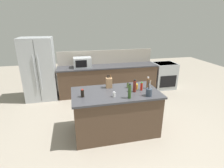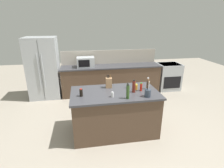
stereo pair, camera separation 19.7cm
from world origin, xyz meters
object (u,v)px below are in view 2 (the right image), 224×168
Objects in this scene: knife_block at (109,83)px; olive_oil_bottle at (128,92)px; utensil_crock at (148,93)px; honey_jar at (136,87)px; refrigerator at (44,68)px; soy_sauce_bottle at (81,93)px; salt_shaker at (112,95)px; vinegar_bottle at (134,86)px; pepper_grinder at (148,84)px; range_oven at (168,76)px; microwave at (86,62)px; spice_jar_oregano at (128,86)px; hot_sauce_bottle at (141,87)px.

knife_block is 0.68m from olive_oil_bottle.
utensil_crock is at bearing -39.52° from knife_block.
olive_oil_bottle is 0.51m from honey_jar.
soy_sauce_bottle is at bearing -64.22° from refrigerator.
vinegar_bottle reaches higher than salt_shaker.
knife_block reaches higher than vinegar_bottle.
olive_oil_bottle is (-0.40, -0.02, 0.06)m from utensil_crock.
utensil_crock is 0.41m from pepper_grinder.
olive_oil_bottle reaches higher than range_oven.
pepper_grinder is at bearing 18.85° from salt_shaker.
knife_block is at bearing 143.05° from vinegar_bottle.
vinegar_bottle is at bearing 18.49° from salt_shaker.
knife_block is (0.44, -1.92, -0.04)m from microwave.
refrigerator is 15.80× the size of spice_jar_oregano.
refrigerator is 1.31m from microwave.
range_oven is 3.84m from soy_sauce_bottle.
honey_jar is 0.26m from pepper_grinder.
vinegar_bottle reaches higher than honey_jar.
knife_block is at bearing 165.64° from spice_jar_oregano.
hot_sauce_bottle is 0.19m from pepper_grinder.
pepper_grinder is (0.82, 0.28, 0.07)m from salt_shaker.
range_oven is at bearing 37.15° from soy_sauce_bottle.
knife_block is at bearing 112.76° from olive_oil_bottle.
knife_block is at bearing -77.14° from microwave.
vinegar_bottle is (0.90, -2.27, -0.03)m from microwave.
spice_jar_oregano is at bearing 44.65° from salt_shaker.
spice_jar_oregano is (-2.03, -2.03, 0.53)m from range_oven.
range_oven is 5.12× the size of hot_sauce_bottle.
utensil_crock is at bearing -8.77° from salt_shaker.
spice_jar_oregano is at bearing 117.69° from utensil_crock.
microwave is 2.30m from soy_sauce_bottle.
range_oven is at bearing 55.18° from utensil_crock.
refrigerator is at bearing 115.78° from soy_sauce_bottle.
honey_jar is at bearing 106.32° from utensil_crock.
refrigerator is 15.12× the size of honey_jar.
hot_sauce_bottle is at bearing 3.07° from soy_sauce_bottle.
microwave reaches higher than knife_block.
knife_block reaches higher than salt_shaker.
pepper_grinder is (0.14, 0.38, 0.04)m from utensil_crock.
soy_sauce_bottle is at bearing -174.18° from pepper_grinder.
hot_sauce_bottle is (1.24, 0.07, 0.01)m from soy_sauce_bottle.
salt_shaker is 0.50m from vinegar_bottle.
utensil_crock is at bearing -110.38° from pepper_grinder.
soy_sauce_bottle is (-3.03, -2.29, 0.55)m from range_oven.
honey_jar is (0.99, -2.14, -0.10)m from microwave.
range_oven is 2.94m from microwave.
utensil_crock is 0.41m from olive_oil_bottle.
salt_shaker is 0.63m from honey_jar.
microwave is at bearing 113.55° from utensil_crock.
refrigerator is at bearing 136.09° from hot_sauce_bottle.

